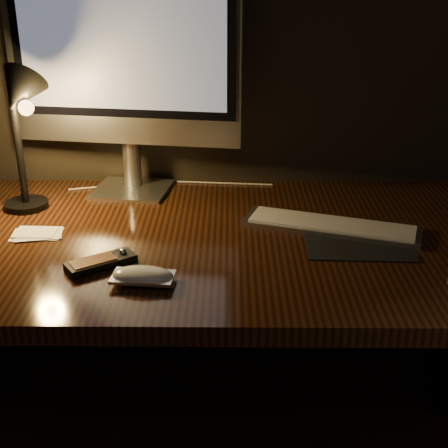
{
  "coord_description": "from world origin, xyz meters",
  "views": [
    {
      "loc": [
        0.08,
        0.58,
        1.32
      ],
      "look_at": [
        0.06,
        1.73,
        0.83
      ],
      "focal_mm": 50.0,
      "sensor_mm": 36.0,
      "label": 1
    }
  ],
  "objects_px": {
    "mouse": "(143,278)",
    "media_remote": "(101,262)",
    "monitor": "(123,51)",
    "desk_lamp": "(20,114)",
    "desk": "(198,272)",
    "keyboard": "(331,226)"
  },
  "relations": [
    {
      "from": "monitor",
      "to": "desk_lamp",
      "type": "distance_m",
      "value": 0.29
    },
    {
      "from": "monitor",
      "to": "mouse",
      "type": "xyz_separation_m",
      "value": [
        0.1,
        -0.5,
        -0.35
      ]
    },
    {
      "from": "mouse",
      "to": "desk_lamp",
      "type": "height_order",
      "value": "desk_lamp"
    },
    {
      "from": "desk",
      "to": "mouse",
      "type": "xyz_separation_m",
      "value": [
        -0.09,
        -0.29,
        0.14
      ]
    },
    {
      "from": "mouse",
      "to": "media_remote",
      "type": "xyz_separation_m",
      "value": [
        -0.09,
        0.07,
        -0.0
      ]
    },
    {
      "from": "mouse",
      "to": "media_remote",
      "type": "height_order",
      "value": "media_remote"
    },
    {
      "from": "desk",
      "to": "mouse",
      "type": "relative_size",
      "value": 13.45
    },
    {
      "from": "desk",
      "to": "mouse",
      "type": "height_order",
      "value": "mouse"
    },
    {
      "from": "desk",
      "to": "mouse",
      "type": "bearing_deg",
      "value": -107.16
    },
    {
      "from": "keyboard",
      "to": "media_remote",
      "type": "bearing_deg",
      "value": -139.86
    },
    {
      "from": "desk",
      "to": "monitor",
      "type": "height_order",
      "value": "monitor"
    },
    {
      "from": "desk_lamp",
      "to": "mouse",
      "type": "bearing_deg",
      "value": -54.28
    },
    {
      "from": "monitor",
      "to": "desk_lamp",
      "type": "height_order",
      "value": "monitor"
    },
    {
      "from": "desk",
      "to": "monitor",
      "type": "bearing_deg",
      "value": 131.27
    },
    {
      "from": "monitor",
      "to": "keyboard",
      "type": "relative_size",
      "value": 1.54
    },
    {
      "from": "media_remote",
      "to": "keyboard",
      "type": "bearing_deg",
      "value": -12.74
    },
    {
      "from": "desk_lamp",
      "to": "media_remote",
      "type": "bearing_deg",
      "value": -58.08
    },
    {
      "from": "mouse",
      "to": "media_remote",
      "type": "bearing_deg",
      "value": 149.27
    },
    {
      "from": "desk",
      "to": "monitor",
      "type": "xyz_separation_m",
      "value": [
        -0.19,
        0.21,
        0.49
      ]
    },
    {
      "from": "keyboard",
      "to": "desk_lamp",
      "type": "height_order",
      "value": "desk_lamp"
    },
    {
      "from": "keyboard",
      "to": "media_remote",
      "type": "relative_size",
      "value": 2.77
    },
    {
      "from": "desk",
      "to": "keyboard",
      "type": "bearing_deg",
      "value": -4.92
    }
  ]
}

